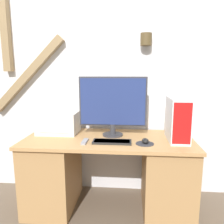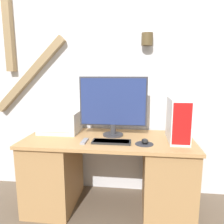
{
  "view_description": "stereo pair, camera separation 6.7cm",
  "coord_description": "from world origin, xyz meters",
  "px_view_note": "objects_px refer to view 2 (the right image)",
  "views": [
    {
      "loc": [
        0.2,
        -1.65,
        1.34
      ],
      "look_at": [
        0.03,
        0.34,
        0.98
      ],
      "focal_mm": 35.0,
      "sensor_mm": 36.0,
      "label": 1
    },
    {
      "loc": [
        0.27,
        -1.64,
        1.34
      ],
      "look_at": [
        0.03,
        0.34,
        0.98
      ],
      "focal_mm": 35.0,
      "sensor_mm": 36.0,
      "label": 2
    }
  ],
  "objects_px": {
    "mouse": "(145,141)",
    "printer": "(60,122)",
    "monitor": "(113,104)",
    "remote_control": "(84,141)",
    "computer_tower": "(178,120)",
    "keyboard": "(111,142)"
  },
  "relations": [
    {
      "from": "remote_control",
      "to": "computer_tower",
      "type": "bearing_deg",
      "value": 9.49
    },
    {
      "from": "printer",
      "to": "computer_tower",
      "type": "bearing_deg",
      "value": -7.53
    },
    {
      "from": "keyboard",
      "to": "computer_tower",
      "type": "height_order",
      "value": "computer_tower"
    },
    {
      "from": "mouse",
      "to": "printer",
      "type": "xyz_separation_m",
      "value": [
        -0.87,
        0.27,
        0.08
      ]
    },
    {
      "from": "mouse",
      "to": "remote_control",
      "type": "bearing_deg",
      "value": -177.95
    },
    {
      "from": "mouse",
      "to": "printer",
      "type": "height_order",
      "value": "printer"
    },
    {
      "from": "computer_tower",
      "to": "remote_control",
      "type": "height_order",
      "value": "computer_tower"
    },
    {
      "from": "monitor",
      "to": "printer",
      "type": "height_order",
      "value": "monitor"
    },
    {
      "from": "mouse",
      "to": "remote_control",
      "type": "height_order",
      "value": "mouse"
    },
    {
      "from": "monitor",
      "to": "mouse",
      "type": "height_order",
      "value": "monitor"
    },
    {
      "from": "keyboard",
      "to": "printer",
      "type": "bearing_deg",
      "value": 153.68
    },
    {
      "from": "printer",
      "to": "mouse",
      "type": "bearing_deg",
      "value": -17.52
    },
    {
      "from": "remote_control",
      "to": "mouse",
      "type": "bearing_deg",
      "value": 2.05
    },
    {
      "from": "remote_control",
      "to": "monitor",
      "type": "bearing_deg",
      "value": 46.03
    },
    {
      "from": "computer_tower",
      "to": "remote_control",
      "type": "xyz_separation_m",
      "value": [
        -0.83,
        -0.14,
        -0.19
      ]
    },
    {
      "from": "keyboard",
      "to": "printer",
      "type": "distance_m",
      "value": 0.65
    },
    {
      "from": "keyboard",
      "to": "remote_control",
      "type": "distance_m",
      "value": 0.24
    },
    {
      "from": "monitor",
      "to": "remote_control",
      "type": "bearing_deg",
      "value": -133.97
    },
    {
      "from": "computer_tower",
      "to": "printer",
      "type": "bearing_deg",
      "value": 172.47
    },
    {
      "from": "keyboard",
      "to": "remote_control",
      "type": "bearing_deg",
      "value": -177.82
    },
    {
      "from": "keyboard",
      "to": "remote_control",
      "type": "xyz_separation_m",
      "value": [
        -0.24,
        -0.01,
        -0.0
      ]
    },
    {
      "from": "mouse",
      "to": "remote_control",
      "type": "xyz_separation_m",
      "value": [
        -0.54,
        -0.02,
        -0.02
      ]
    }
  ]
}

